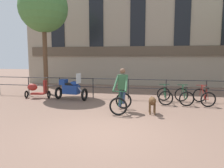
# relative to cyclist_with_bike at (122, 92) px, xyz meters

# --- Properties ---
(ground_plane) EXTENTS (60.00, 60.00, 0.00)m
(ground_plane) POSITION_rel_cyclist_with_bike_xyz_m (-0.04, -2.62, -0.76)
(ground_plane) COLOR #7A5B4C
(canal_railing) EXTENTS (15.05, 0.05, 1.05)m
(canal_railing) POSITION_rel_cyclist_with_bike_xyz_m (-0.04, 2.58, -0.05)
(canal_railing) COLOR #232326
(canal_railing) RESTS_ON ground_plane
(building_facade) EXTENTS (18.00, 0.72, 9.31)m
(building_facade) POSITION_rel_cyclist_with_bike_xyz_m (-0.04, 8.37, 3.87)
(building_facade) COLOR gray
(building_facade) RESTS_ON ground_plane
(cyclist_with_bike) EXTENTS (0.72, 1.20, 1.70)m
(cyclist_with_bike) POSITION_rel_cyclist_with_bike_xyz_m (0.00, 0.00, 0.00)
(cyclist_with_bike) COLOR black
(cyclist_with_bike) RESTS_ON ground_plane
(dog) EXTENTS (0.32, 0.90, 0.68)m
(dog) POSITION_rel_cyclist_with_bike_xyz_m (1.20, -0.23, -0.28)
(dog) COLOR brown
(dog) RESTS_ON ground_plane
(parked_motorcycle) EXTENTS (1.67, 0.83, 1.35)m
(parked_motorcycle) POSITION_rel_cyclist_with_bike_xyz_m (-2.85, 1.81, -0.20)
(parked_motorcycle) COLOR black
(parked_motorcycle) RESTS_ON ground_plane
(parked_bicycle_near_lamp) EXTENTS (0.71, 1.14, 0.86)m
(parked_bicycle_near_lamp) POSITION_rel_cyclist_with_bike_xyz_m (1.74, 1.92, -0.41)
(parked_bicycle_near_lamp) COLOR black
(parked_bicycle_near_lamp) RESTS_ON ground_plane
(parked_bicycle_mid_left) EXTENTS (0.77, 1.17, 0.86)m
(parked_bicycle_mid_left) POSITION_rel_cyclist_with_bike_xyz_m (2.61, 1.92, -0.41)
(parked_bicycle_mid_left) COLOR black
(parked_bicycle_mid_left) RESTS_ON ground_plane
(parked_bicycle_mid_right) EXTENTS (0.81, 1.19, 0.86)m
(parked_bicycle_mid_right) POSITION_rel_cyclist_with_bike_xyz_m (3.47, 1.92, -0.41)
(parked_bicycle_mid_right) COLOR black
(parked_bicycle_mid_right) RESTS_ON ground_plane
(parked_scooter) EXTENTS (1.32, 0.57, 0.96)m
(parked_scooter) POSITION_rel_cyclist_with_bike_xyz_m (-4.78, 1.89, -0.30)
(parked_scooter) COLOR black
(parked_scooter) RESTS_ON ground_plane
(tree_canalside_left) EXTENTS (2.80, 2.80, 6.35)m
(tree_canalside_left) POSITION_rel_cyclist_with_bike_xyz_m (-5.08, 3.48, 4.16)
(tree_canalside_left) COLOR brown
(tree_canalside_left) RESTS_ON ground_plane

